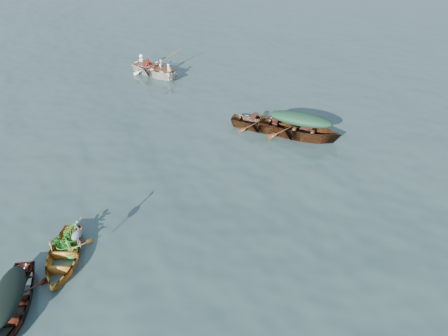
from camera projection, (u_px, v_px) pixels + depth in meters
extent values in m
plane|color=#344A46|center=(179.00, 205.00, 15.25)|extent=(140.00, 140.00, 0.00)
imported|color=orange|center=(65.00, 262.00, 13.06)|extent=(2.52, 3.52, 0.87)
imported|color=#461D10|center=(15.00, 311.00, 11.66)|extent=(2.88, 3.95, 0.93)
imported|color=#563214|center=(299.00, 137.00, 18.99)|extent=(5.01, 1.74, 1.19)
imported|color=#4F2A13|center=(264.00, 130.00, 19.47)|extent=(4.22, 1.33, 0.97)
imported|color=silver|center=(156.00, 76.00, 24.34)|extent=(4.63, 2.29, 1.07)
ellipsoid|color=black|center=(7.00, 295.00, 11.28)|extent=(1.59, 2.17, 0.40)
ellipsoid|color=#183C24|center=(301.00, 119.00, 18.50)|extent=(2.76, 0.96, 0.52)
imported|color=#23771F|center=(65.00, 232.00, 13.08)|extent=(0.99, 1.10, 0.60)
imported|color=white|center=(155.00, 60.00, 23.81)|extent=(3.30, 1.87, 0.76)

